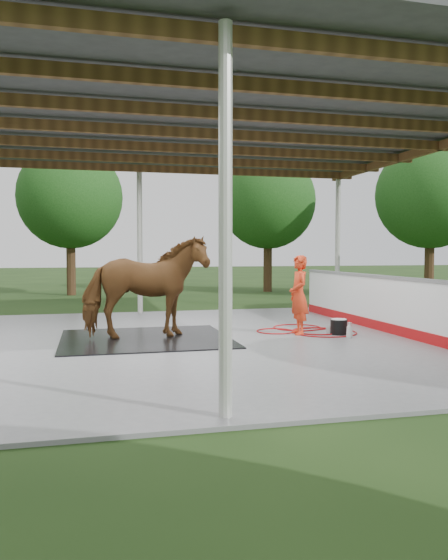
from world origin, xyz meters
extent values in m
plane|color=#1E3814|center=(0.00, 0.00, 0.00)|extent=(100.00, 100.00, 0.00)
cube|color=slate|center=(0.00, 0.00, 0.03)|extent=(12.00, 10.00, 0.05)
cylinder|color=beige|center=(0.00, -4.70, 1.98)|extent=(0.14, 0.14, 3.85)
cylinder|color=beige|center=(0.00, 4.70, 1.98)|extent=(0.14, 0.14, 3.85)
cylinder|color=beige|center=(5.70, 4.70, 1.98)|extent=(0.14, 0.14, 3.85)
cube|color=brown|center=(0.00, -4.50, 3.85)|extent=(12.00, 0.10, 0.18)
cube|color=brown|center=(0.00, -3.00, 3.85)|extent=(12.00, 0.10, 0.18)
cube|color=brown|center=(0.00, -1.50, 3.85)|extent=(12.00, 0.10, 0.18)
cube|color=brown|center=(0.00, 0.00, 3.85)|extent=(12.00, 0.10, 0.18)
cube|color=brown|center=(0.00, 1.50, 3.85)|extent=(12.00, 0.10, 0.18)
cube|color=brown|center=(0.00, 3.00, 3.85)|extent=(12.00, 0.10, 0.18)
cube|color=brown|center=(0.00, 4.50, 3.85)|extent=(12.00, 0.10, 0.18)
cube|color=brown|center=(5.70, 0.00, 3.85)|extent=(0.12, 10.00, 0.18)
cube|color=#38383A|center=(0.00, 0.00, 4.05)|extent=(12.60, 10.60, 0.10)
cube|color=#A70D11|center=(4.59, 0.00, 0.15)|extent=(0.14, 8.00, 0.20)
cube|color=white|center=(4.60, 0.00, 0.65)|extent=(0.12, 8.00, 1.00)
cube|color=slate|center=(4.60, 0.00, 1.17)|extent=(0.16, 8.00, 0.06)
cylinder|color=#382314|center=(-2.00, 12.00, 1.10)|extent=(0.36, 0.36, 2.20)
sphere|color=#194714|center=(-2.00, 12.00, 3.80)|extent=(4.00, 4.00, 4.00)
cylinder|color=#382314|center=(6.00, 12.00, 1.10)|extent=(0.36, 0.36, 2.20)
sphere|color=#194714|center=(6.00, 12.00, 3.80)|extent=(4.00, 4.00, 4.00)
cylinder|color=#382314|center=(11.00, 8.00, 1.10)|extent=(0.36, 0.36, 2.20)
sphere|color=#194714|center=(11.00, 8.00, 3.80)|extent=(4.00, 4.00, 4.00)
cube|color=black|center=(-0.29, 0.31, 0.06)|extent=(3.10, 2.90, 0.02)
imported|color=brown|center=(-0.29, 0.31, 1.03)|extent=(2.33, 1.18, 1.92)
imported|color=red|center=(2.72, 0.20, 0.83)|extent=(0.40, 0.59, 1.57)
cylinder|color=black|center=(3.49, -0.01, 0.20)|extent=(0.33, 0.33, 0.29)
cylinder|color=white|center=(3.49, -0.01, 0.34)|extent=(0.31, 0.31, 0.03)
imported|color=silver|center=(3.47, -0.49, 0.20)|extent=(0.15, 0.15, 0.31)
imported|color=#338CD8|center=(3.37, 0.25, 0.13)|extent=(0.11, 0.11, 0.17)
torus|color=#A50B0E|center=(3.21, 0.44, 0.06)|extent=(1.01, 1.01, 0.02)
torus|color=#A50B0E|center=(3.01, 1.02, 0.06)|extent=(1.03, 1.03, 0.02)
torus|color=#A50B0E|center=(2.38, 0.63, 0.06)|extent=(0.78, 0.78, 0.02)
torus|color=#A50B0E|center=(3.29, 0.25, 0.06)|extent=(1.30, 1.30, 0.02)
cylinder|color=#A50B0E|center=(3.50, 0.67, 0.06)|extent=(1.48, 0.50, 0.02)
camera|label=1|loc=(-1.29, -9.89, 1.69)|focal=35.00mm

